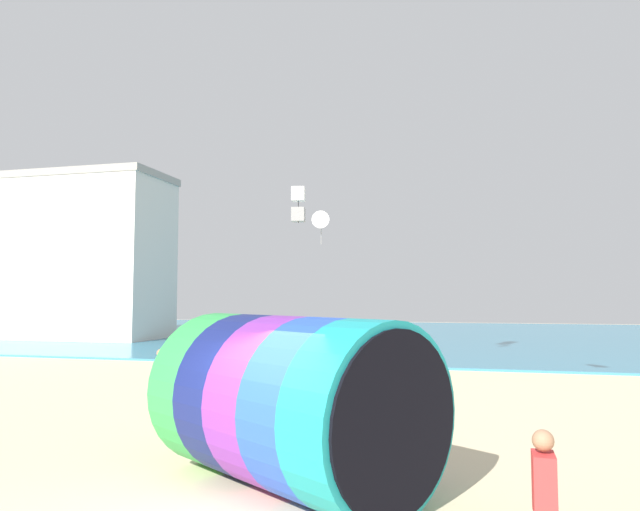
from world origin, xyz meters
name	(u,v)px	position (x,y,z in m)	size (l,w,h in m)	color
sea	(421,335)	(0.00, 37.16, 0.05)	(120.00, 40.00, 0.10)	teal
giant_inflatable_tube	(291,401)	(0.36, 2.00, 1.34)	(5.09, 4.61, 2.68)	green
kite_handler	(545,511)	(3.79, -0.48, 0.84)	(0.24, 0.37, 1.65)	#383D56
kite_white_box	(298,204)	(-2.61, 12.68, 6.28)	(0.53, 0.53, 1.32)	white
kite_white_delta	(321,221)	(-2.88, 17.24, 6.27)	(0.88, 0.91, 1.44)	white
bystander_near_water	(160,382)	(-4.38, 6.37, 0.85)	(0.36, 0.42, 1.67)	#726651
promenade_building	(78,257)	(-23.04, 27.83, 5.74)	(12.56, 5.82, 11.46)	silver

